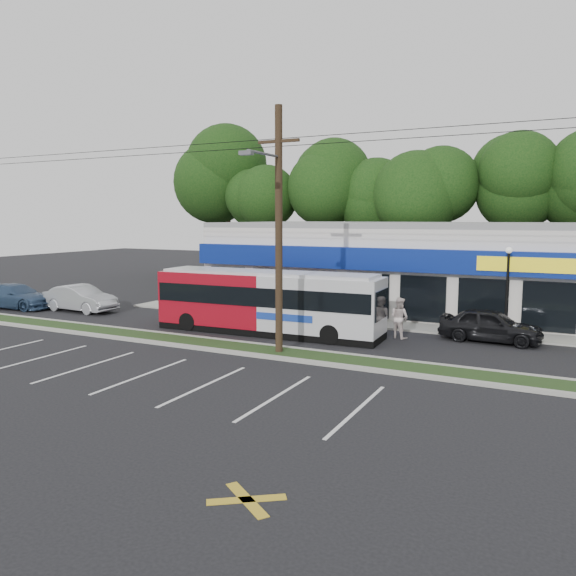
{
  "coord_description": "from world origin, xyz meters",
  "views": [
    {
      "loc": [
        13.49,
        -19.1,
        5.61
      ],
      "look_at": [
        1.41,
        5.0,
        2.22
      ],
      "focal_mm": 35.0,
      "sensor_mm": 36.0,
      "label": 1
    }
  ],
  "objects_px": {
    "car_blue": "(16,296)",
    "pedestrian_b": "(399,318)",
    "utility_pole": "(274,222)",
    "pedestrian_a": "(364,308)",
    "lamp_post": "(507,281)",
    "car_dark": "(490,325)",
    "car_silver": "(81,298)",
    "metrobus": "(268,301)"
  },
  "relations": [
    {
      "from": "car_dark",
      "to": "pedestrian_b",
      "type": "relative_size",
      "value": 2.32
    },
    {
      "from": "lamp_post",
      "to": "car_dark",
      "type": "height_order",
      "value": "lamp_post"
    },
    {
      "from": "car_dark",
      "to": "car_silver",
      "type": "xyz_separation_m",
      "value": [
        -23.08,
        -2.27,
        0.03
      ]
    },
    {
      "from": "lamp_post",
      "to": "car_blue",
      "type": "height_order",
      "value": "lamp_post"
    },
    {
      "from": "lamp_post",
      "to": "car_silver",
      "type": "xyz_separation_m",
      "value": [
        -23.59,
        -3.7,
        -1.88
      ]
    },
    {
      "from": "car_silver",
      "to": "car_blue",
      "type": "height_order",
      "value": "car_silver"
    },
    {
      "from": "lamp_post",
      "to": "car_silver",
      "type": "distance_m",
      "value": 23.95
    },
    {
      "from": "pedestrian_b",
      "to": "lamp_post",
      "type": "bearing_deg",
      "value": -126.51
    },
    {
      "from": "lamp_post",
      "to": "pedestrian_a",
      "type": "height_order",
      "value": "lamp_post"
    },
    {
      "from": "lamp_post",
      "to": "metrobus",
      "type": "bearing_deg",
      "value": -157.6
    },
    {
      "from": "utility_pole",
      "to": "car_silver",
      "type": "distance_m",
      "value": 16.63
    },
    {
      "from": "metrobus",
      "to": "car_dark",
      "type": "distance_m",
      "value": 10.37
    },
    {
      "from": "metrobus",
      "to": "lamp_post",
      "type": "bearing_deg",
      "value": 20.14
    },
    {
      "from": "pedestrian_b",
      "to": "utility_pole",
      "type": "bearing_deg",
      "value": 78.72
    },
    {
      "from": "car_dark",
      "to": "lamp_post",
      "type": "bearing_deg",
      "value": -15.97
    },
    {
      "from": "lamp_post",
      "to": "car_blue",
      "type": "bearing_deg",
      "value": -170.65
    },
    {
      "from": "metrobus",
      "to": "pedestrian_a",
      "type": "relative_size",
      "value": 6.32
    },
    {
      "from": "car_dark",
      "to": "pedestrian_a",
      "type": "height_order",
      "value": "pedestrian_a"
    },
    {
      "from": "utility_pole",
      "to": "pedestrian_b",
      "type": "xyz_separation_m",
      "value": [
        3.75,
        5.35,
        -4.45
      ]
    },
    {
      "from": "car_silver",
      "to": "pedestrian_b",
      "type": "distance_m",
      "value": 19.21
    },
    {
      "from": "utility_pole",
      "to": "metrobus",
      "type": "height_order",
      "value": "utility_pole"
    },
    {
      "from": "metrobus",
      "to": "car_silver",
      "type": "relative_size",
      "value": 2.38
    },
    {
      "from": "utility_pole",
      "to": "car_silver",
      "type": "xyz_separation_m",
      "value": [
        -15.42,
        4.17,
        -4.63
      ]
    },
    {
      "from": "utility_pole",
      "to": "metrobus",
      "type": "bearing_deg",
      "value": 122.39
    },
    {
      "from": "pedestrian_a",
      "to": "metrobus",
      "type": "bearing_deg",
      "value": 43.6
    },
    {
      "from": "car_blue",
      "to": "pedestrian_b",
      "type": "bearing_deg",
      "value": -90.12
    },
    {
      "from": "utility_pole",
      "to": "pedestrian_a",
      "type": "height_order",
      "value": "utility_pole"
    },
    {
      "from": "utility_pole",
      "to": "metrobus",
      "type": "distance_m",
      "value": 5.69
    },
    {
      "from": "utility_pole",
      "to": "pedestrian_b",
      "type": "distance_m",
      "value": 7.91
    },
    {
      "from": "lamp_post",
      "to": "car_dark",
      "type": "relative_size",
      "value": 0.95
    },
    {
      "from": "pedestrian_a",
      "to": "pedestrian_b",
      "type": "bearing_deg",
      "value": 133.31
    },
    {
      "from": "pedestrian_a",
      "to": "pedestrian_b",
      "type": "xyz_separation_m",
      "value": [
        2.5,
        -2.22,
        0.06
      ]
    },
    {
      "from": "car_silver",
      "to": "car_blue",
      "type": "distance_m",
      "value": 4.63
    },
    {
      "from": "car_silver",
      "to": "car_blue",
      "type": "bearing_deg",
      "value": 103.66
    },
    {
      "from": "pedestrian_b",
      "to": "pedestrian_a",
      "type": "bearing_deg",
      "value": -17.9
    },
    {
      "from": "metrobus",
      "to": "car_dark",
      "type": "height_order",
      "value": "metrobus"
    },
    {
      "from": "utility_pole",
      "to": "pedestrian_a",
      "type": "bearing_deg",
      "value": 80.58
    },
    {
      "from": "utility_pole",
      "to": "pedestrian_a",
      "type": "relative_size",
      "value": 27.77
    },
    {
      "from": "car_silver",
      "to": "pedestrian_b",
      "type": "relative_size",
      "value": 2.48
    },
    {
      "from": "metrobus",
      "to": "utility_pole",
      "type": "bearing_deg",
      "value": -59.87
    },
    {
      "from": "lamp_post",
      "to": "pedestrian_b",
      "type": "height_order",
      "value": "lamp_post"
    },
    {
      "from": "car_silver",
      "to": "car_blue",
      "type": "xyz_separation_m",
      "value": [
        -4.54,
        -0.93,
        -0.03
      ]
    }
  ]
}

